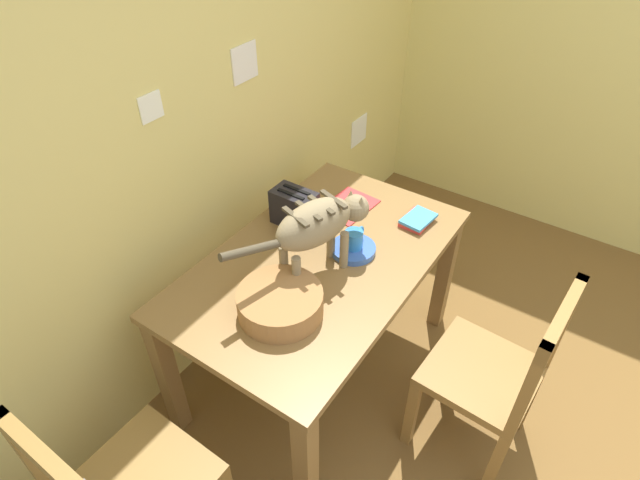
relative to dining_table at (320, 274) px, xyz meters
name	(u,v)px	position (x,y,z in m)	size (l,w,h in m)	color
wall_rear	(181,121)	(-0.09, 0.62, 0.59)	(4.59, 0.11, 2.50)	#E3D073
dining_table	(320,274)	(0.00, 0.00, 0.00)	(1.35, 0.82, 0.75)	brown
cat	(318,224)	(-0.07, -0.04, 0.33)	(0.65, 0.26, 0.35)	#857454
saucer_bowl	(353,249)	(0.12, -0.09, 0.10)	(0.19, 0.19, 0.03)	#375FB6
coffee_mug	(354,239)	(0.12, -0.09, 0.16)	(0.12, 0.08, 0.08)	#2C7BC8
magazine	(349,206)	(0.39, 0.10, 0.09)	(0.26, 0.20, 0.01)	red
book_stack	(417,219)	(0.46, -0.23, 0.11)	(0.18, 0.13, 0.04)	#E43F38
wicker_basket	(280,302)	(-0.34, -0.05, 0.14)	(0.32, 0.32, 0.10)	olive
toaster	(294,208)	(0.14, 0.23, 0.18)	(0.12, 0.20, 0.18)	black
wooden_chair_near	(492,375)	(0.06, -0.79, -0.19)	(0.44, 0.44, 0.95)	olive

